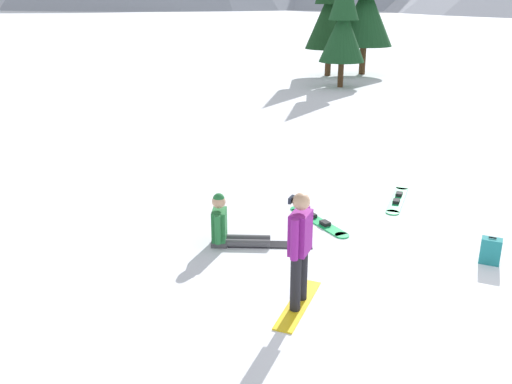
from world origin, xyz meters
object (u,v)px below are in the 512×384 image
object	(u,v)px
pine_tree_broad	(330,7)
pine_tree_short	(343,23)
loose_snowboard_near_left	(318,221)
backpack_teal	(490,251)
pine_tree_slender	(366,2)
snowboarder_midground	(229,227)
snowboarder_foreground	(300,248)
loose_snowboard_far_spare	(398,199)

from	to	relation	value
pine_tree_broad	pine_tree_short	xyz separation A→B (m)	(0.19, -4.13, -0.63)
loose_snowboard_near_left	backpack_teal	distance (m)	3.18
backpack_teal	pine_tree_slender	size ratio (longest dim) A/B	0.07
pine_tree_broad	pine_tree_slender	size ratio (longest dim) A/B	0.94
snowboarder_midground	pine_tree_slender	distance (m)	23.87
snowboarder_foreground	loose_snowboard_near_left	xyz separation A→B (m)	(0.55, 3.09, -0.88)
snowboarder_midground	pine_tree_slender	bearing A→B (deg)	75.27
loose_snowboard_far_spare	pine_tree_short	distance (m)	16.05
snowboarder_foreground	backpack_teal	size ratio (longest dim) A/B	3.62
snowboarder_midground	backpack_teal	xyz separation A→B (m)	(4.35, -0.62, -0.12)
backpack_teal	loose_snowboard_near_left	bearing A→B (deg)	147.76
snowboarder_midground	loose_snowboard_near_left	xyz separation A→B (m)	(1.67, 1.07, -0.31)
snowboarder_foreground	pine_tree_short	world-z (taller)	pine_tree_short
pine_tree_short	loose_snowboard_far_spare	bearing A→B (deg)	-92.52
snowboarder_midground	pine_tree_broad	size ratio (longest dim) A/B	0.27
snowboarder_foreground	pine_tree_broad	distance (m)	24.57
loose_snowboard_far_spare	loose_snowboard_near_left	size ratio (longest dim) A/B	1.10
loose_snowboard_far_spare	loose_snowboard_near_left	world-z (taller)	same
snowboarder_foreground	pine_tree_slender	size ratio (longest dim) A/B	0.24
backpack_teal	snowboarder_foreground	bearing A→B (deg)	-156.61
pine_tree_short	backpack_teal	bearing A→B (deg)	-89.50
loose_snowboard_far_spare	snowboarder_midground	bearing A→B (deg)	-146.35
snowboarder_foreground	pine_tree_broad	world-z (taller)	pine_tree_broad
snowboarder_foreground	snowboarder_midground	size ratio (longest dim) A/B	0.95
pine_tree_short	snowboarder_midground	bearing A→B (deg)	-103.04
snowboarder_foreground	pine_tree_broad	xyz separation A→B (m)	(2.88, 24.24, 2.72)
snowboarder_foreground	pine_tree_broad	size ratio (longest dim) A/B	0.26
backpack_teal	snowboarder_midground	bearing A→B (deg)	171.84
loose_snowboard_near_left	pine_tree_short	world-z (taller)	pine_tree_short
pine_tree_slender	snowboarder_midground	bearing A→B (deg)	-104.73
snowboarder_foreground	pine_tree_short	xyz separation A→B (m)	(3.07, 20.11, 2.09)
loose_snowboard_near_left	snowboarder_foreground	bearing A→B (deg)	-100.08
pine_tree_slender	pine_tree_short	xyz separation A→B (m)	(-1.81, -4.74, -0.87)
snowboarder_midground	loose_snowboard_near_left	size ratio (longest dim) A/B	1.06
backpack_teal	pine_tree_slender	xyz separation A→B (m)	(1.65, 23.46, 3.65)
pine_tree_slender	pine_tree_short	size ratio (longest dim) A/B	1.29
loose_snowboard_far_spare	pine_tree_short	bearing A→B (deg)	87.48
loose_snowboard_near_left	pine_tree_short	distance (m)	17.46
loose_snowboard_near_left	pine_tree_broad	distance (m)	21.58
snowboarder_midground	pine_tree_short	bearing A→B (deg)	76.96
snowboarder_foreground	snowboarder_midground	bearing A→B (deg)	118.90
pine_tree_broad	pine_tree_slender	bearing A→B (deg)	16.98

